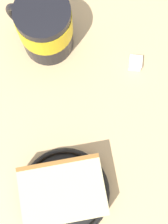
% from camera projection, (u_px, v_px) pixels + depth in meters
% --- Properties ---
extents(ground_plane, '(1.45, 1.45, 0.02)m').
position_uv_depth(ground_plane, '(88.00, 119.00, 0.53)').
color(ground_plane, tan).
extents(small_plate, '(0.13, 0.13, 0.01)m').
position_uv_depth(small_plate, '(65.00, 193.00, 0.48)').
color(small_plate, black).
rests_on(small_plate, ground_plane).
extents(cake_slice, '(0.08, 0.11, 0.05)m').
position_uv_depth(cake_slice, '(63.00, 191.00, 0.46)').
color(cake_slice, '#9E662D').
rests_on(cake_slice, small_plate).
extents(tea_mug, '(0.09, 0.10, 0.10)m').
position_uv_depth(tea_mug, '(44.00, 26.00, 0.49)').
color(tea_mug, black).
rests_on(tea_mug, ground_plane).
extents(sugar_cube, '(0.02, 0.02, 0.02)m').
position_uv_depth(sugar_cube, '(135.00, 63.00, 0.52)').
color(sugar_cube, white).
rests_on(sugar_cube, ground_plane).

